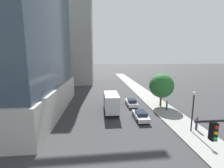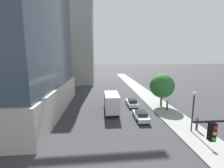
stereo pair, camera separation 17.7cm
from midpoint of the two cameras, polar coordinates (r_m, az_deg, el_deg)
The scene contains 9 objects.
sidewalk at distance 29.60m, azimuth 18.85°, elevation -9.01°, with size 4.35×120.00×0.15m, color gray.
construction_building at distance 59.66m, azimuth -14.49°, elevation 18.32°, with size 27.08×15.09×43.65m.
street_lamp at distance 21.77m, azimuth 27.71°, elevation -6.86°, with size 0.44×0.44×5.08m.
street_tree at distance 30.57m, azimuth 17.87°, elevation -0.63°, with size 4.50×4.50×6.18m.
car_white at distance 30.64m, azimuth 7.36°, elevation -6.69°, with size 1.75×4.34×1.46m.
car_silver at distance 24.43m, azimuth 10.66°, elevation -11.18°, with size 1.76×4.33×1.33m.
box_truck at distance 27.02m, azimuth -0.08°, elevation -6.36°, with size 2.27×7.42×3.35m.
pedestrian_green_shirt at distance 29.25m, azimuth 19.62°, elevation -7.37°, with size 0.34×0.34×1.68m.
pedestrian_purple_shirt at distance 23.20m, azimuth 28.70°, elevation -12.43°, with size 0.34×0.34×1.76m.
Camera 2 is at (-3.57, -5.63, 9.37)m, focal length 25.14 mm.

